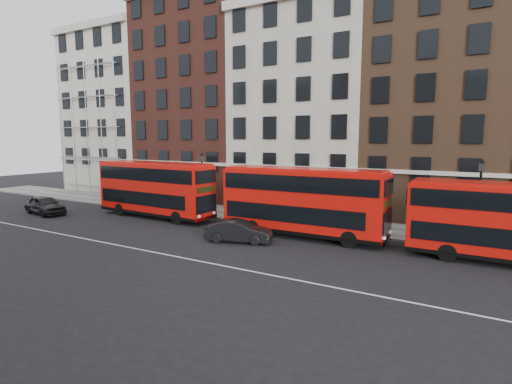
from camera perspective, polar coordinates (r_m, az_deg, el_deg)
The scene contains 13 objects.
ground at distance 25.28m, azimuth -9.00°, elevation -7.83°, with size 120.00×120.00×0.00m, color black.
pavement at distance 33.80m, azimuth 2.36°, elevation -3.65°, with size 80.00×5.00×0.15m, color slate.
kerb at distance 31.66m, azimuth 0.23°, elevation -4.42°, with size 80.00×0.30×0.16m, color gray.
road_centre_line at distance 23.83m, azimuth -12.08°, elevation -8.86°, with size 70.00×0.12×0.01m, color white.
building_terrace at distance 40.08m, azimuth 7.13°, elevation 12.67°, with size 64.00×11.95×22.00m.
bus_b at distance 35.04m, azimuth -14.24°, elevation 0.59°, with size 11.33×3.20×4.71m.
bus_c at distance 27.32m, azimuth 6.62°, elevation -1.17°, with size 11.30×2.92×4.73m.
bus_d at distance 25.15m, azimuth 32.74°, elevation -3.59°, with size 10.40×2.57×4.36m.
car_rear at distance 40.21m, azimuth -27.92°, elevation -1.64°, with size 1.94×4.83×1.65m, color black.
car_front at distance 26.12m, azimuth -2.49°, elevation -5.61°, with size 1.51×4.33×1.43m, color black.
lamp_post_left at distance 35.46m, azimuth -7.70°, elevation 1.73°, with size 0.44×0.44×5.33m.
lamp_post_right at distance 28.12m, azimuth 29.28°, elevation -0.74°, with size 0.44×0.44×5.33m.
iron_railings at distance 35.62m, azimuth 4.03°, elevation -2.14°, with size 6.60×0.06×1.00m, color black, non-canonical shape.
Camera 1 is at (15.53, -18.77, 6.73)m, focal length 28.00 mm.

